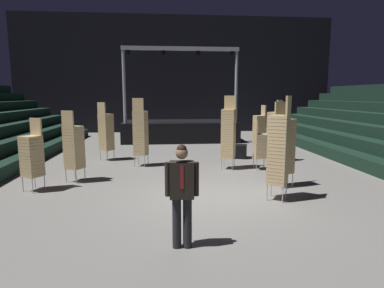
% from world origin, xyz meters
% --- Properties ---
extents(ground_plane, '(22.00, 30.00, 0.10)m').
position_xyz_m(ground_plane, '(0.00, 0.00, -0.05)').
color(ground_plane, slate).
extents(arena_end_wall, '(22.00, 0.30, 8.00)m').
position_xyz_m(arena_end_wall, '(0.00, 15.00, 4.00)').
color(arena_end_wall, black).
rests_on(arena_end_wall, ground_plane).
extents(stage_riser, '(6.39, 2.98, 5.06)m').
position_xyz_m(stage_riser, '(0.00, 10.39, 0.63)').
color(stage_riser, black).
rests_on(stage_riser, ground_plane).
extents(man_with_tie, '(0.57, 0.25, 1.78)m').
position_xyz_m(man_with_tie, '(-0.65, -2.73, 1.01)').
color(man_with_tie, black).
rests_on(man_with_tie, ground_plane).
extents(chair_stack_front_left, '(0.55, 0.55, 2.48)m').
position_xyz_m(chair_stack_front_left, '(-1.78, 3.79, 1.24)').
color(chair_stack_front_left, '#B2B5BA').
rests_on(chair_stack_front_left, ground_plane).
extents(chair_stack_front_right, '(0.59, 0.59, 2.14)m').
position_xyz_m(chair_stack_front_right, '(-3.60, 1.78, 1.07)').
color(chair_stack_front_right, '#B2B5BA').
rests_on(chair_stack_front_right, ground_plane).
extents(chair_stack_mid_left, '(0.55, 0.55, 2.39)m').
position_xyz_m(chair_stack_mid_left, '(2.41, 0.72, 1.19)').
color(chair_stack_mid_left, '#B2B5BA').
rests_on(chair_stack_mid_left, ground_plane).
extents(chair_stack_mid_right, '(0.60, 0.60, 1.96)m').
position_xyz_m(chair_stack_mid_right, '(-4.47, 0.92, 0.98)').
color(chair_stack_mid_right, '#B2B5BA').
rests_on(chair_stack_mid_right, ground_plane).
extents(chair_stack_mid_centre, '(0.61, 0.61, 2.56)m').
position_xyz_m(chair_stack_mid_centre, '(1.84, -0.40, 1.28)').
color(chair_stack_mid_centre, '#B2B5BA').
rests_on(chair_stack_mid_centre, ground_plane).
extents(chair_stack_rear_left, '(0.58, 0.58, 2.56)m').
position_xyz_m(chair_stack_rear_left, '(1.31, 3.05, 1.28)').
color(chair_stack_rear_left, '#B2B5BA').
rests_on(chair_stack_rear_left, ground_plane).
extents(chair_stack_rear_right, '(0.62, 0.62, 2.39)m').
position_xyz_m(chair_stack_rear_right, '(3.36, 4.22, 1.19)').
color(chair_stack_rear_right, '#B2B5BA').
rests_on(chair_stack_rear_right, ground_plane).
extents(chair_stack_rear_centre, '(0.62, 0.62, 2.31)m').
position_xyz_m(chair_stack_rear_centre, '(-3.22, 5.01, 1.15)').
color(chair_stack_rear_centre, '#B2B5BA').
rests_on(chair_stack_rear_centre, ground_plane).
extents(chair_stack_aisle_left, '(0.45, 0.45, 1.71)m').
position_xyz_m(chair_stack_aisle_left, '(2.41, 2.86, 0.86)').
color(chair_stack_aisle_left, '#B2B5BA').
rests_on(chair_stack_aisle_left, ground_plane).
extents(chair_stack_aisle_right, '(0.50, 0.50, 2.14)m').
position_xyz_m(chair_stack_aisle_right, '(3.35, 6.18, 1.07)').
color(chair_stack_aisle_right, '#B2B5BA').
rests_on(chair_stack_aisle_right, ground_plane).
extents(equipment_road_case, '(1.03, 0.83, 0.54)m').
position_xyz_m(equipment_road_case, '(2.03, 5.02, 0.27)').
color(equipment_road_case, black).
rests_on(equipment_road_case, ground_plane).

